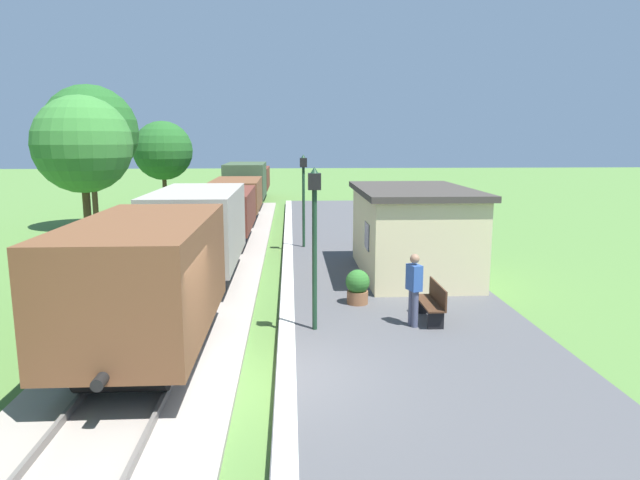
{
  "coord_description": "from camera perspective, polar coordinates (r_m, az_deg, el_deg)",
  "views": [
    {
      "loc": [
        0.5,
        -9.84,
        4.55
      ],
      "look_at": [
        1.32,
        5.58,
        1.79
      ],
      "focal_mm": 31.84,
      "sensor_mm": 36.0,
      "label": 1
    }
  ],
  "objects": [
    {
      "name": "platform_edge_stripe",
      "position": [
        10.73,
        -3.41,
        -13.47
      ],
      "size": [
        0.36,
        60.0,
        0.01
      ],
      "primitive_type": "cube",
      "color": "silver",
      "rests_on": "platform_slab"
    },
    {
      "name": "lamp_post_far",
      "position": [
        22.59,
        -1.67,
        5.69
      ],
      "size": [
        0.28,
        0.28,
        3.7
      ],
      "color": "#193823",
      "rests_on": "platform_slab"
    },
    {
      "name": "rail_far",
      "position": [
        11.35,
        -21.97,
        -13.22
      ],
      "size": [
        0.07,
        60.0,
        0.14
      ],
      "primitive_type": "cube",
      "color": "slate",
      "rests_on": "track_ballast"
    },
    {
      "name": "lamp_post_near",
      "position": [
        12.55,
        -0.56,
        2.13
      ],
      "size": [
        0.28,
        0.28,
        3.7
      ],
      "color": "#193823",
      "rests_on": "platform_slab"
    },
    {
      "name": "potted_planter",
      "position": [
        15.02,
        3.8,
        -4.65
      ],
      "size": [
        0.64,
        0.64,
        0.92
      ],
      "color": "brown",
      "rests_on": "platform_slab"
    },
    {
      "name": "bench_down_platform",
      "position": [
        23.17,
        5.38,
        0.58
      ],
      "size": [
        0.42,
        1.5,
        0.91
      ],
      "color": "#422819",
      "rests_on": "platform_slab"
    },
    {
      "name": "tree_trackside_far",
      "position": [
        22.34,
        -22.77,
        8.81
      ],
      "size": [
        3.5,
        3.5,
        6.1
      ],
      "color": "#4C3823",
      "rests_on": "ground"
    },
    {
      "name": "station_hut",
      "position": [
        18.37,
        9.26,
        0.93
      ],
      "size": [
        3.5,
        5.8,
        2.78
      ],
      "color": "beige",
      "rests_on": "platform_slab"
    },
    {
      "name": "tree_field_distant",
      "position": [
        38.54,
        -15.5,
        8.64
      ],
      "size": [
        3.8,
        3.8,
        5.7
      ],
      "color": "#4C3823",
      "rests_on": "ground"
    },
    {
      "name": "rail_near",
      "position": [
        10.98,
        -14.64,
        -13.61
      ],
      "size": [
        0.07,
        60.0,
        0.14
      ],
      "primitive_type": "cube",
      "color": "slate",
      "rests_on": "track_ballast"
    },
    {
      "name": "tree_field_left",
      "position": [
        30.8,
        -22.09,
        9.99
      ],
      "size": [
        4.64,
        4.64,
        7.2
      ],
      "color": "#4C3823",
      "rests_on": "ground"
    },
    {
      "name": "person_waiting",
      "position": [
        13.28,
        9.42,
        -4.69
      ],
      "size": [
        0.35,
        0.44,
        1.71
      ],
      "rotation": [
        0.0,
        0.0,
        3.46
      ],
      "color": "#474C66",
      "rests_on": "platform_slab"
    },
    {
      "name": "bench_near_hut",
      "position": [
        13.85,
        11.25,
        -6.11
      ],
      "size": [
        0.42,
        1.5,
        0.91
      ],
      "color": "#422819",
      "rests_on": "platform_slab"
    },
    {
      "name": "freight_train",
      "position": [
        27.31,
        -9.13,
        3.7
      ],
      "size": [
        2.5,
        39.2,
        2.72
      ],
      "color": "brown",
      "rests_on": "rail_near"
    },
    {
      "name": "platform_slab",
      "position": [
        11.12,
        11.61,
        -13.53
      ],
      "size": [
        6.0,
        60.0,
        0.25
      ],
      "primitive_type": "cube",
      "color": "#4C4C4F",
      "rests_on": "ground"
    },
    {
      "name": "ground_plane",
      "position": [
        10.85,
        -5.57,
        -14.71
      ],
      "size": [
        160.0,
        160.0,
        0.0
      ],
      "primitive_type": "plane",
      "color": "#517A38"
    },
    {
      "name": "track_ballast",
      "position": [
        11.19,
        -18.33,
        -14.05
      ],
      "size": [
        3.8,
        60.0,
        0.12
      ],
      "primitive_type": "cube",
      "color": "#9E9389",
      "rests_on": "ground"
    }
  ]
}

